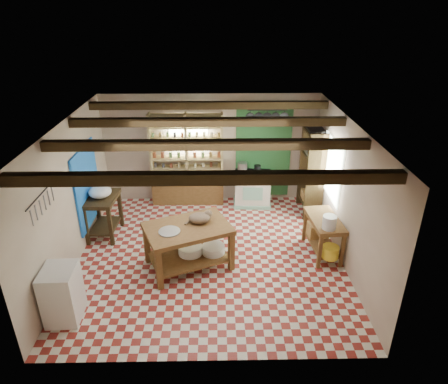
{
  "coord_description": "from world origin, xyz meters",
  "views": [
    {
      "loc": [
        0.16,
        -6.44,
        4.47
      ],
      "look_at": [
        0.28,
        0.3,
        1.23
      ],
      "focal_mm": 32.0,
      "sensor_mm": 36.0,
      "label": 1
    }
  ],
  "objects_px": {
    "stove": "(252,189)",
    "cat": "(200,218)",
    "work_table": "(188,246)",
    "white_cabinet": "(62,294)",
    "prep_table": "(104,216)",
    "right_counter": "(323,236)"
  },
  "relations": [
    {
      "from": "work_table",
      "to": "stove",
      "type": "relative_size",
      "value": 1.76
    },
    {
      "from": "white_cabinet",
      "to": "right_counter",
      "type": "height_order",
      "value": "white_cabinet"
    },
    {
      "from": "prep_table",
      "to": "white_cabinet",
      "type": "xyz_separation_m",
      "value": [
        -0.02,
        -2.42,
        -0.0
      ]
    },
    {
      "from": "stove",
      "to": "cat",
      "type": "xyz_separation_m",
      "value": [
        -1.17,
        -2.31,
        0.52
      ]
    },
    {
      "from": "prep_table",
      "to": "right_counter",
      "type": "bearing_deg",
      "value": -7.26
    },
    {
      "from": "work_table",
      "to": "cat",
      "type": "bearing_deg",
      "value": 11.31
    },
    {
      "from": "prep_table",
      "to": "right_counter",
      "type": "distance_m",
      "value": 4.44
    },
    {
      "from": "white_cabinet",
      "to": "cat",
      "type": "height_order",
      "value": "cat"
    },
    {
      "from": "work_table",
      "to": "right_counter",
      "type": "relative_size",
      "value": 1.4
    },
    {
      "from": "stove",
      "to": "white_cabinet",
      "type": "xyz_separation_m",
      "value": [
        -3.22,
        -3.75,
        0.03
      ]
    },
    {
      "from": "white_cabinet",
      "to": "right_counter",
      "type": "distance_m",
      "value": 4.71
    },
    {
      "from": "right_counter",
      "to": "cat",
      "type": "height_order",
      "value": "cat"
    },
    {
      "from": "prep_table",
      "to": "right_counter",
      "type": "height_order",
      "value": "prep_table"
    },
    {
      "from": "stove",
      "to": "cat",
      "type": "height_order",
      "value": "cat"
    },
    {
      "from": "stove",
      "to": "cat",
      "type": "distance_m",
      "value": 2.64
    },
    {
      "from": "prep_table",
      "to": "cat",
      "type": "distance_m",
      "value": 2.3
    },
    {
      "from": "white_cabinet",
      "to": "cat",
      "type": "distance_m",
      "value": 2.56
    },
    {
      "from": "work_table",
      "to": "cat",
      "type": "height_order",
      "value": "cat"
    },
    {
      "from": "stove",
      "to": "prep_table",
      "type": "xyz_separation_m",
      "value": [
        -3.2,
        -1.34,
        0.03
      ]
    },
    {
      "from": "work_table",
      "to": "white_cabinet",
      "type": "bearing_deg",
      "value": -167.43
    },
    {
      "from": "work_table",
      "to": "right_counter",
      "type": "xyz_separation_m",
      "value": [
        2.56,
        0.37,
        -0.04
      ]
    },
    {
      "from": "right_counter",
      "to": "cat",
      "type": "bearing_deg",
      "value": -179.13
    }
  ]
}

